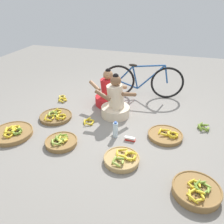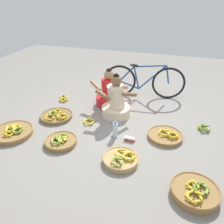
# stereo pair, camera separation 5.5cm
# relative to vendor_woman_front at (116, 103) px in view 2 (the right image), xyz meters

# --- Properties ---
(ground_plane) EXTENTS (10.00, 10.00, 0.00)m
(ground_plane) POSITION_rel_vendor_woman_front_xyz_m (0.08, -0.30, -0.26)
(ground_plane) COLOR gray
(vendor_woman_front) EXTENTS (0.70, 0.54, 0.82)m
(vendor_woman_front) POSITION_rel_vendor_woman_front_xyz_m (0.00, 0.00, 0.00)
(vendor_woman_front) COLOR beige
(vendor_woman_front) RESTS_ON ground
(vendor_woman_behind) EXTENTS (0.75, 0.53, 0.76)m
(vendor_woman_behind) POSITION_rel_vendor_woman_front_xyz_m (-0.27, 0.40, -0.02)
(vendor_woman_behind) COLOR red
(vendor_woman_behind) RESTS_ON ground
(bicycle_leaning) EXTENTS (1.69, 0.32, 0.73)m
(bicycle_leaning) POSITION_rel_vendor_woman_front_xyz_m (0.32, 0.97, 0.10)
(bicycle_leaning) COLOR black
(bicycle_leaning) RESTS_ON ground
(banana_basket_mid_left) EXTENTS (0.58, 0.58, 0.13)m
(banana_basket_mid_left) POSITION_rel_vendor_woman_front_xyz_m (-1.01, -0.41, -0.22)
(banana_basket_mid_left) COLOR brown
(banana_basket_mid_left) RESTS_ON ground
(banana_basket_back_left) EXTENTS (0.49, 0.49, 0.14)m
(banana_basket_back_left) POSITION_rel_vendor_woman_front_xyz_m (-0.54, -1.08, -0.22)
(banana_basket_back_left) COLOR olive
(banana_basket_back_left) RESTS_ON ground
(banana_basket_front_right) EXTENTS (0.55, 0.55, 0.13)m
(banana_basket_front_right) POSITION_rel_vendor_woman_front_xyz_m (0.95, -0.43, -0.22)
(banana_basket_front_right) COLOR olive
(banana_basket_front_right) RESTS_ON ground
(banana_basket_back_right) EXTENTS (0.56, 0.56, 0.17)m
(banana_basket_back_right) POSITION_rel_vendor_woman_front_xyz_m (1.39, -1.48, -0.20)
(banana_basket_back_right) COLOR olive
(banana_basket_back_right) RESTS_ON ground
(banana_basket_front_left) EXTENTS (0.49, 0.49, 0.14)m
(banana_basket_front_left) POSITION_rel_vendor_woman_front_xyz_m (0.43, -1.20, -0.21)
(banana_basket_front_left) COLOR tan
(banana_basket_front_left) RESTS_ON ground
(banana_basket_front_center) EXTENTS (0.65, 0.65, 0.15)m
(banana_basket_front_center) POSITION_rel_vendor_woman_front_xyz_m (-1.41, -1.10, -0.22)
(banana_basket_front_center) COLOR olive
(banana_basket_front_center) RESTS_ON ground
(loose_bananas_near_vendor) EXTENTS (0.23, 0.23, 0.10)m
(loose_bananas_near_vendor) POSITION_rel_vendor_woman_front_xyz_m (1.54, -0.01, -0.23)
(loose_bananas_near_vendor) COLOR olive
(loose_bananas_near_vendor) RESTS_ON ground
(loose_bananas_near_bicycle) EXTENTS (0.22, 0.23, 0.09)m
(loose_bananas_near_bicycle) POSITION_rel_vendor_woman_front_xyz_m (-0.38, -0.39, -0.23)
(loose_bananas_near_bicycle) COLOR gold
(loose_bananas_near_bicycle) RESTS_ON ground
(loose_bananas_mid_right) EXTENTS (0.27, 0.33, 0.09)m
(loose_bananas_mid_right) POSITION_rel_vendor_woman_front_xyz_m (-1.26, 0.32, -0.23)
(loose_bananas_mid_right) COLOR yellow
(loose_bananas_mid_right) RESTS_ON ground
(water_bottle) EXTENTS (0.08, 0.08, 0.27)m
(water_bottle) POSITION_rel_vendor_woman_front_xyz_m (0.19, -0.65, -0.14)
(water_bottle) COLOR silver
(water_bottle) RESTS_ON ground
(packet_carton_stack) EXTENTS (0.17, 0.06, 0.06)m
(packet_carton_stack) POSITION_rel_vendor_woman_front_xyz_m (0.43, -0.69, -0.23)
(packet_carton_stack) COLOR red
(packet_carton_stack) RESTS_ON ground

